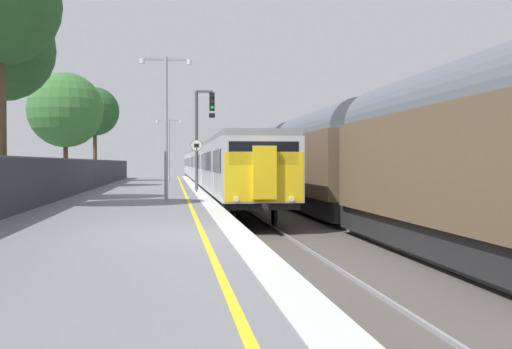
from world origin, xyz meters
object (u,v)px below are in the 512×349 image
(commuter_train_at_platform, at_px, (209,165))
(background_tree_back, at_px, (64,112))
(freight_train_adjacent_track, at_px, (294,159))
(platform_lamp_far, at_px, (169,144))
(background_tree_left, at_px, (3,52))
(signal_gantry, at_px, (201,128))
(platform_lamp_mid, at_px, (166,116))
(background_tree_centre, at_px, (95,113))
(speed_limit_sign, at_px, (197,159))

(commuter_train_at_platform, relative_size, background_tree_back, 8.87)
(freight_train_adjacent_track, xyz_separation_m, platform_lamp_far, (-7.31, 12.79, 1.23))
(platform_lamp_far, height_order, background_tree_left, background_tree_left)
(freight_train_adjacent_track, xyz_separation_m, background_tree_left, (-13.60, -10.31, 4.10))
(signal_gantry, height_order, background_tree_left, background_tree_left)
(freight_train_adjacent_track, distance_m, platform_lamp_mid, 13.49)
(platform_lamp_mid, bearing_deg, signal_gantry, 79.33)
(platform_lamp_far, distance_m, background_tree_left, 24.12)
(background_tree_centre, bearing_deg, background_tree_left, -90.89)
(commuter_train_at_platform, bearing_deg, background_tree_centre, -173.60)
(platform_lamp_mid, relative_size, platform_lamp_far, 1.15)
(platform_lamp_mid, xyz_separation_m, background_tree_back, (-6.47, 15.82, 1.37))
(background_tree_centre, bearing_deg, freight_train_adjacent_track, -49.67)
(speed_limit_sign, bearing_deg, freight_train_adjacent_track, 35.68)
(commuter_train_at_platform, relative_size, background_tree_centre, 8.36)
(freight_train_adjacent_track, relative_size, platform_lamp_far, 11.16)
(freight_train_adjacent_track, bearing_deg, speed_limit_sign, -144.32)
(platform_lamp_mid, xyz_separation_m, background_tree_left, (-6.29, 0.91, 2.49))
(speed_limit_sign, xyz_separation_m, background_tree_left, (-7.75, -6.11, 4.10))
(speed_limit_sign, distance_m, background_tree_centre, 21.42)
(commuter_train_at_platform, distance_m, background_tree_centre, 10.19)
(background_tree_left, relative_size, background_tree_centre, 1.05)
(speed_limit_sign, bearing_deg, background_tree_centre, 110.42)
(freight_train_adjacent_track, xyz_separation_m, background_tree_centre, (-13.20, 15.55, 3.84))
(commuter_train_at_platform, distance_m, freight_train_adjacent_track, 17.06)
(signal_gantry, relative_size, background_tree_back, 0.76)
(platform_lamp_mid, xyz_separation_m, platform_lamp_far, (-0.00, 24.02, -0.38))
(signal_gantry, bearing_deg, background_tree_left, -132.95)
(background_tree_back, bearing_deg, commuter_train_at_platform, 50.79)
(speed_limit_sign, distance_m, background_tree_left, 10.69)
(signal_gantry, relative_size, background_tree_left, 0.68)
(background_tree_left, bearing_deg, background_tree_back, 90.69)
(platform_lamp_mid, bearing_deg, background_tree_left, 171.73)
(freight_train_adjacent_track, height_order, platform_lamp_mid, platform_lamp_mid)
(commuter_train_at_platform, height_order, platform_lamp_mid, platform_lamp_mid)
(platform_lamp_far, bearing_deg, freight_train_adjacent_track, -60.26)
(background_tree_back, bearing_deg, freight_train_adjacent_track, -18.45)
(speed_limit_sign, xyz_separation_m, platform_lamp_far, (-1.46, 16.99, 1.23))
(signal_gantry, relative_size, platform_lamp_far, 1.12)
(background_tree_left, bearing_deg, platform_lamp_mid, -8.27)
(freight_train_adjacent_track, relative_size, background_tree_back, 7.60)
(platform_lamp_far, height_order, background_tree_back, background_tree_back)
(commuter_train_at_platform, bearing_deg, freight_train_adjacent_track, -76.42)
(platform_lamp_mid, distance_m, platform_lamp_far, 24.02)
(background_tree_back, bearing_deg, background_tree_left, -89.31)
(background_tree_centre, bearing_deg, speed_limit_sign, -69.58)
(speed_limit_sign, bearing_deg, background_tree_left, -141.74)
(commuter_train_at_platform, height_order, background_tree_back, background_tree_back)
(background_tree_centre, bearing_deg, commuter_train_at_platform, 6.40)
(background_tree_centre, xyz_separation_m, background_tree_back, (-0.58, -10.95, -0.86))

